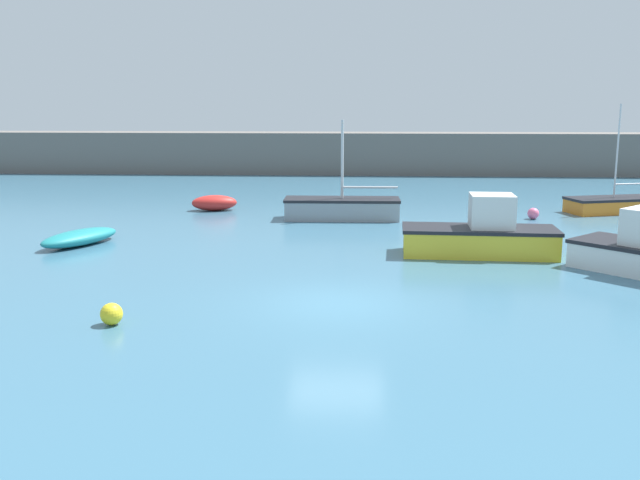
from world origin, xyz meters
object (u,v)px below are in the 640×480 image
(mooring_buoy_yellow, at_px, (111,314))
(sailboat_short_mast, at_px, (613,205))
(fishing_dinghy_green, at_px, (214,203))
(sailboat_twin_hulled, at_px, (342,208))
(motorboat_with_cabin, at_px, (482,235))
(mooring_buoy_pink, at_px, (533,214))
(open_tender_yellow, at_px, (80,237))

(mooring_buoy_yellow, bearing_deg, sailboat_short_mast, 45.94)
(sailboat_short_mast, height_order, fishing_dinghy_green, sailboat_short_mast)
(sailboat_twin_hulled, bearing_deg, mooring_buoy_yellow, 71.18)
(fishing_dinghy_green, xyz_separation_m, sailboat_twin_hulled, (6.23, -2.21, 0.12))
(mooring_buoy_yellow, bearing_deg, motorboat_with_cabin, 40.09)
(fishing_dinghy_green, height_order, mooring_buoy_yellow, fishing_dinghy_green)
(sailboat_short_mast, xyz_separation_m, mooring_buoy_pink, (-4.21, -2.15, -0.13))
(open_tender_yellow, distance_m, motorboat_with_cabin, 14.44)
(sailboat_twin_hulled, xyz_separation_m, motorboat_with_cabin, (4.98, -7.28, 0.20))
(fishing_dinghy_green, distance_m, open_tender_yellow, 9.20)
(motorboat_with_cabin, relative_size, mooring_buoy_pink, 10.43)
(mooring_buoy_yellow, bearing_deg, mooring_buoy_pink, 50.10)
(motorboat_with_cabin, relative_size, mooring_buoy_yellow, 10.02)
(open_tender_yellow, xyz_separation_m, mooring_buoy_pink, (17.97, 6.92, -0.03))
(sailboat_twin_hulled, bearing_deg, mooring_buoy_pink, -177.77)
(open_tender_yellow, xyz_separation_m, motorboat_with_cabin, (14.41, -0.86, 0.41))
(sailboat_short_mast, relative_size, mooring_buoy_yellow, 9.58)
(mooring_buoy_pink, bearing_deg, sailboat_twin_hulled, -176.59)
(open_tender_yellow, distance_m, mooring_buoy_pink, 19.25)
(fishing_dinghy_green, xyz_separation_m, motorboat_with_cabin, (11.21, -9.49, 0.32))
(sailboat_short_mast, relative_size, fishing_dinghy_green, 2.16)
(fishing_dinghy_green, height_order, motorboat_with_cabin, motorboat_with_cabin)
(sailboat_short_mast, bearing_deg, motorboat_with_cabin, 36.06)
(mooring_buoy_yellow, xyz_separation_m, mooring_buoy_pink, (13.52, 16.17, -0.01))
(open_tender_yellow, height_order, sailboat_twin_hulled, sailboat_twin_hulled)
(open_tender_yellow, bearing_deg, motorboat_with_cabin, -67.77)
(open_tender_yellow, height_order, mooring_buoy_pink, open_tender_yellow)
(sailboat_twin_hulled, bearing_deg, sailboat_short_mast, -169.39)
(sailboat_twin_hulled, distance_m, motorboat_with_cabin, 8.82)
(sailboat_twin_hulled, distance_m, mooring_buoy_pink, 8.56)
(motorboat_with_cabin, distance_m, mooring_buoy_yellow, 13.02)
(open_tender_yellow, xyz_separation_m, mooring_buoy_yellow, (4.45, -9.25, -0.02))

